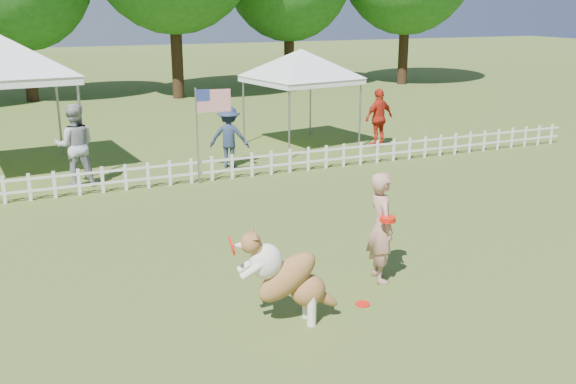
{
  "coord_description": "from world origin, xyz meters",
  "views": [
    {
      "loc": [
        -3.93,
        -7.08,
        4.0
      ],
      "look_at": [
        0.02,
        2.0,
        1.1
      ],
      "focal_mm": 40.0,
      "sensor_mm": 36.0,
      "label": 1
    }
  ],
  "objects_px": {
    "canopy_tent_right": "(301,99)",
    "spectator_c": "(379,118)",
    "handler": "(381,227)",
    "spectator_b": "(229,137)",
    "spectator_a": "(75,145)",
    "frisbee_on_turf": "(363,304)",
    "flag_pole": "(197,137)",
    "canopy_tent_left": "(4,106)",
    "dog": "(289,277)"
  },
  "relations": [
    {
      "from": "handler",
      "to": "frisbee_on_turf",
      "type": "distance_m",
      "value": 1.24
    },
    {
      "from": "dog",
      "to": "spectator_a",
      "type": "bearing_deg",
      "value": 111.86
    },
    {
      "from": "flag_pole",
      "to": "spectator_b",
      "type": "relative_size",
      "value": 1.42
    },
    {
      "from": "dog",
      "to": "spectator_b",
      "type": "height_order",
      "value": "spectator_b"
    },
    {
      "from": "canopy_tent_right",
      "to": "flag_pole",
      "type": "height_order",
      "value": "canopy_tent_right"
    },
    {
      "from": "canopy_tent_left",
      "to": "flag_pole",
      "type": "bearing_deg",
      "value": -41.31
    },
    {
      "from": "spectator_c",
      "to": "canopy_tent_left",
      "type": "bearing_deg",
      "value": -17.72
    },
    {
      "from": "dog",
      "to": "canopy_tent_left",
      "type": "distance_m",
      "value": 10.49
    },
    {
      "from": "spectator_c",
      "to": "flag_pole",
      "type": "bearing_deg",
      "value": 5.44
    },
    {
      "from": "canopy_tent_left",
      "to": "frisbee_on_turf",
      "type": "bearing_deg",
      "value": -71.83
    },
    {
      "from": "canopy_tent_right",
      "to": "flag_pole",
      "type": "bearing_deg",
      "value": -154.1
    },
    {
      "from": "canopy_tent_right",
      "to": "spectator_b",
      "type": "distance_m",
      "value": 3.23
    },
    {
      "from": "spectator_a",
      "to": "spectator_b",
      "type": "relative_size",
      "value": 1.21
    },
    {
      "from": "canopy_tent_right",
      "to": "spectator_c",
      "type": "distance_m",
      "value": 2.33
    },
    {
      "from": "dog",
      "to": "flag_pole",
      "type": "distance_m",
      "value": 7.14
    },
    {
      "from": "spectator_a",
      "to": "frisbee_on_turf",
      "type": "bearing_deg",
      "value": 116.83
    },
    {
      "from": "handler",
      "to": "spectator_b",
      "type": "distance_m",
      "value": 7.57
    },
    {
      "from": "frisbee_on_turf",
      "to": "spectator_b",
      "type": "xyz_separation_m",
      "value": [
        0.82,
        8.22,
        0.77
      ]
    },
    {
      "from": "dog",
      "to": "frisbee_on_turf",
      "type": "xyz_separation_m",
      "value": [
        1.16,
        0.09,
        -0.65
      ]
    },
    {
      "from": "handler",
      "to": "spectator_a",
      "type": "bearing_deg",
      "value": 37.91
    },
    {
      "from": "dog",
      "to": "flag_pole",
      "type": "bearing_deg",
      "value": 92.86
    },
    {
      "from": "frisbee_on_turf",
      "to": "canopy_tent_left",
      "type": "relative_size",
      "value": 0.06
    },
    {
      "from": "frisbee_on_turf",
      "to": "spectator_a",
      "type": "height_order",
      "value": "spectator_a"
    },
    {
      "from": "flag_pole",
      "to": "spectator_c",
      "type": "xyz_separation_m",
      "value": [
        5.94,
        1.84,
        -0.27
      ]
    },
    {
      "from": "frisbee_on_turf",
      "to": "canopy_tent_left",
      "type": "bearing_deg",
      "value": 113.6
    },
    {
      "from": "handler",
      "to": "flag_pole",
      "type": "height_order",
      "value": "flag_pole"
    },
    {
      "from": "canopy_tent_right",
      "to": "flag_pole",
      "type": "distance_m",
      "value": 4.83
    },
    {
      "from": "spectator_a",
      "to": "canopy_tent_right",
      "type": "bearing_deg",
      "value": -157.13
    },
    {
      "from": "spectator_c",
      "to": "frisbee_on_turf",
      "type": "bearing_deg",
      "value": 45.85
    },
    {
      "from": "frisbee_on_turf",
      "to": "canopy_tent_right",
      "type": "relative_size",
      "value": 0.07
    },
    {
      "from": "dog",
      "to": "canopy_tent_right",
      "type": "distance_m",
      "value": 11.0
    },
    {
      "from": "dog",
      "to": "canopy_tent_left",
      "type": "bearing_deg",
      "value": 116.99
    },
    {
      "from": "canopy_tent_right",
      "to": "spectator_a",
      "type": "relative_size",
      "value": 1.46
    },
    {
      "from": "handler",
      "to": "spectator_c",
      "type": "distance_m",
      "value": 9.56
    },
    {
      "from": "frisbee_on_turf",
      "to": "spectator_b",
      "type": "relative_size",
      "value": 0.13
    },
    {
      "from": "dog",
      "to": "frisbee_on_turf",
      "type": "distance_m",
      "value": 1.33
    },
    {
      "from": "handler",
      "to": "flag_pole",
      "type": "xyz_separation_m",
      "value": [
        -1.0,
        6.35,
        0.27
      ]
    },
    {
      "from": "dog",
      "to": "frisbee_on_turf",
      "type": "relative_size",
      "value": 6.45
    },
    {
      "from": "spectator_a",
      "to": "spectator_c",
      "type": "distance_m",
      "value": 8.57
    },
    {
      "from": "frisbee_on_turf",
      "to": "flag_pole",
      "type": "bearing_deg",
      "value": 92.81
    },
    {
      "from": "frisbee_on_turf",
      "to": "spectator_c",
      "type": "relative_size",
      "value": 0.12
    },
    {
      "from": "frisbee_on_turf",
      "to": "spectator_c",
      "type": "distance_m",
      "value": 10.49
    },
    {
      "from": "canopy_tent_left",
      "to": "spectator_b",
      "type": "height_order",
      "value": "canopy_tent_left"
    },
    {
      "from": "spectator_a",
      "to": "handler",
      "type": "bearing_deg",
      "value": 122.78
    },
    {
      "from": "dog",
      "to": "spectator_b",
      "type": "bearing_deg",
      "value": 86.03
    },
    {
      "from": "spectator_a",
      "to": "spectator_c",
      "type": "height_order",
      "value": "spectator_a"
    },
    {
      "from": "dog",
      "to": "spectator_c",
      "type": "bearing_deg",
      "value": 62.31
    },
    {
      "from": "canopy_tent_left",
      "to": "dog",
      "type": "bearing_deg",
      "value": -77.85
    },
    {
      "from": "handler",
      "to": "spectator_c",
      "type": "relative_size",
      "value": 0.99
    },
    {
      "from": "canopy_tent_left",
      "to": "spectator_c",
      "type": "height_order",
      "value": "canopy_tent_left"
    }
  ]
}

